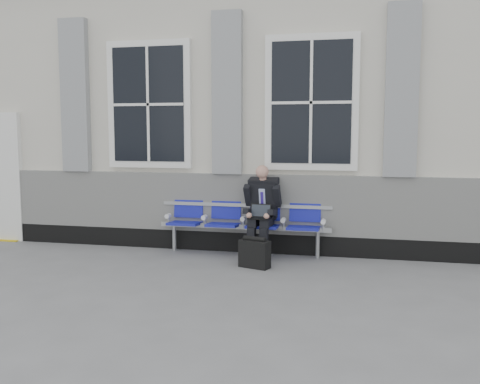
# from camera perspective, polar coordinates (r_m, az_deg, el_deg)

# --- Properties ---
(ground) EXTENTS (70.00, 70.00, 0.00)m
(ground) POSITION_cam_1_polar(r_m,az_deg,el_deg) (6.74, 3.20, -9.35)
(ground) COLOR slate
(ground) RESTS_ON ground
(station_building) EXTENTS (14.40, 4.40, 4.49)m
(station_building) POSITION_cam_1_polar(r_m,az_deg,el_deg) (9.93, 6.54, 8.65)
(station_building) COLOR beige
(station_building) RESTS_ON ground
(bench) EXTENTS (2.60, 0.47, 0.91)m
(bench) POSITION_cam_1_polar(r_m,az_deg,el_deg) (8.00, 0.45, -2.77)
(bench) COLOR #9EA0A3
(bench) RESTS_ON ground
(businessman) EXTENTS (0.54, 0.72, 1.35)m
(businessman) POSITION_cam_1_polar(r_m,az_deg,el_deg) (7.79, 2.36, -1.63)
(businessman) COLOR black
(businessman) RESTS_ON ground
(briefcase) EXTENTS (0.45, 0.30, 0.43)m
(briefcase) POSITION_cam_1_polar(r_m,az_deg,el_deg) (7.27, 1.57, -6.55)
(briefcase) COLOR black
(briefcase) RESTS_ON ground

